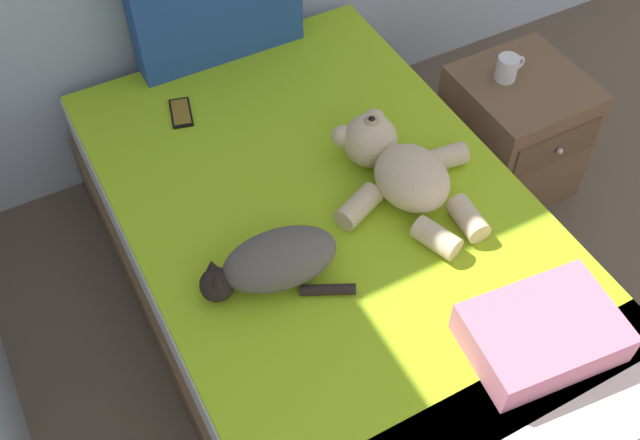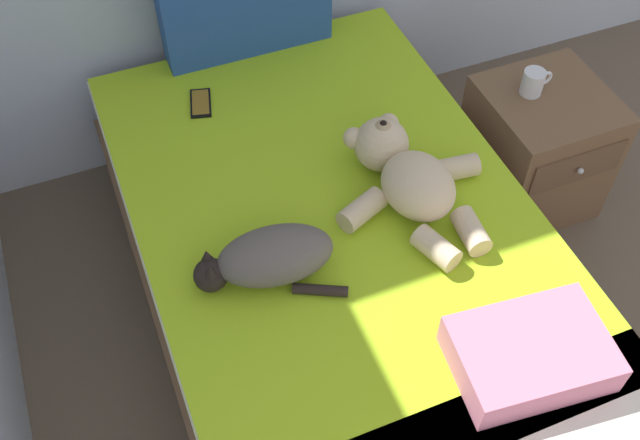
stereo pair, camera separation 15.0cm
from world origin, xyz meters
name	(u,v)px [view 2 (the right image)]	position (x,y,z in m)	size (l,w,h in m)	color
bed	(336,268)	(1.11, 3.17, 0.27)	(1.25, 1.99, 0.54)	brown
cat	(269,258)	(0.84, 3.06, 0.61)	(0.42, 0.28, 0.15)	#59514C
teddy_bear	(407,175)	(1.34, 3.19, 0.62)	(0.52, 0.59, 0.19)	beige
cell_phone	(201,103)	(0.86, 3.84, 0.55)	(0.11, 0.16, 0.01)	black
throw_pillow	(530,354)	(1.37, 2.52, 0.60)	(0.40, 0.28, 0.11)	#D1728C
nightstand	(536,149)	(2.05, 3.41, 0.26)	(0.45, 0.48, 0.53)	brown
mug	(533,82)	(1.99, 3.47, 0.57)	(0.12, 0.08, 0.09)	silver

